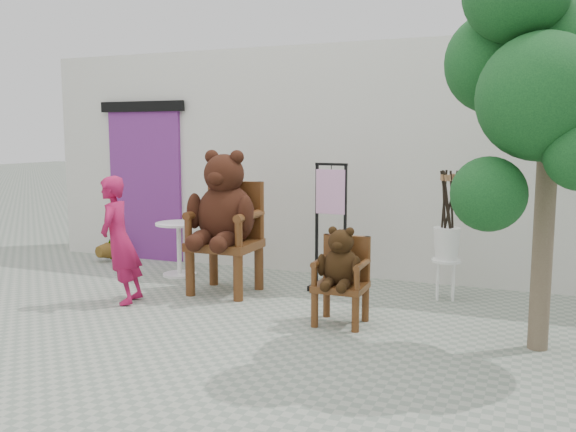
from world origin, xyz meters
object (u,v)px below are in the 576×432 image
(chair_big, at_px, (225,214))
(tree, at_px, (545,81))
(cafe_table, at_px, (179,243))
(display_stand, at_px, (331,242))
(person, at_px, (119,241))
(stool_bucket, at_px, (447,243))
(chair_small, at_px, (341,268))

(chair_big, height_order, tree, tree)
(cafe_table, relative_size, display_stand, 0.47)
(chair_big, relative_size, person, 1.20)
(person, bearing_deg, stool_bucket, 99.99)
(chair_small, height_order, cafe_table, chair_small)
(person, distance_m, cafe_table, 1.41)
(display_stand, xyz_separation_m, tree, (2.24, -1.32, 1.68))
(display_stand, distance_m, stool_bucket, 1.33)
(tree, bearing_deg, chair_small, 176.09)
(chair_small, distance_m, display_stand, 1.31)
(cafe_table, bearing_deg, person, -85.21)
(person, height_order, tree, tree)
(display_stand, bearing_deg, cafe_table, -175.51)
(tree, bearing_deg, display_stand, 149.36)
(display_stand, bearing_deg, stool_bucket, 8.61)
(chair_big, distance_m, person, 1.22)
(chair_big, distance_m, display_stand, 1.29)
(chair_small, xyz_separation_m, cafe_table, (-2.58, 1.20, -0.12))
(display_stand, distance_m, tree, 3.10)
(person, relative_size, stool_bucket, 0.96)
(cafe_table, height_order, tree, tree)
(chair_small, xyz_separation_m, person, (-2.47, -0.18, 0.14))
(stool_bucket, bearing_deg, person, -155.66)
(person, bearing_deg, tree, 76.51)
(cafe_table, xyz_separation_m, display_stand, (2.08, 0.01, 0.14))
(display_stand, bearing_deg, chair_small, -63.12)
(person, xyz_separation_m, cafe_table, (-0.12, 1.38, -0.26))
(chair_small, bearing_deg, chair_big, 157.82)
(display_stand, height_order, tree, tree)
(stool_bucket, relative_size, tree, 0.43)
(chair_big, height_order, cafe_table, chair_big)
(chair_big, xyz_separation_m, display_stand, (1.11, 0.55, -0.35))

